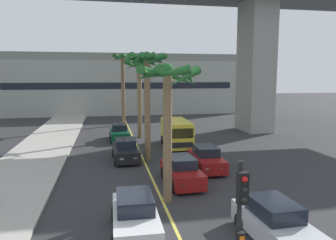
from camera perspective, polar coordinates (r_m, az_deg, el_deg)
The scene contains 14 objects.
lane_stripe_center at distance 24.63m, azimuth -4.46°, elevation -6.77°, with size 0.14×56.00×0.01m, color #DBCC4C.
pier_building_backdrop at distance 54.91m, azimuth -8.24°, elevation 6.22°, with size 39.15×8.04×9.76m.
car_queue_front at distance 31.74m, azimuth -8.55°, elevation -2.24°, with size 1.89×4.13×1.56m.
car_queue_second at distance 21.74m, azimuth 6.73°, elevation -6.81°, with size 1.95×4.16×1.56m.
car_queue_third at distance 18.87m, azimuth 2.41°, elevation -9.02°, with size 1.93×4.15×1.56m.
car_queue_fourth at distance 13.25m, azimuth 18.35°, elevation -16.88°, with size 1.96×4.16×1.56m.
car_queue_fifth at distance 13.27m, azimuth -5.82°, elevation -16.47°, with size 1.89×4.13×1.56m.
car_queue_sixth at distance 24.15m, azimuth -7.48°, elevation -5.35°, with size 1.94×4.15×1.56m.
delivery_van at distance 28.19m, azimuth 1.47°, elevation -2.24°, with size 2.27×5.30×2.36m.
traffic_light_median_near at distance 8.16m, azimuth 12.58°, elevation -17.34°, with size 0.24×0.37×4.20m.
palm_tree_near_median at distance 23.18m, azimuth -3.74°, elevation 8.02°, with size 2.94×2.98×7.88m.
palm_tree_mid_median at distance 32.50m, azimuth -5.09°, elevation 7.39°, with size 3.07×3.22×7.92m.
palm_tree_far_median at distance 41.52m, azimuth -7.97°, elevation 8.23°, with size 2.69×2.79×9.06m.
palm_tree_farthest_median at distance 15.39m, azimuth -0.08°, elevation 4.67°, with size 3.16×3.25×6.76m.
Camera 1 is at (-2.66, 0.29, 6.14)m, focal length 34.63 mm.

